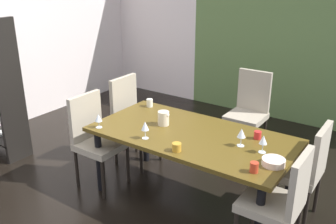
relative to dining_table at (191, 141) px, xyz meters
name	(u,v)px	position (x,y,z in m)	size (l,w,h in m)	color
ground_plane	(126,199)	(-0.54, -0.38, -0.66)	(5.45, 6.20, 0.02)	black
back_panel_interior	(155,23)	(-2.40, 2.67, 0.63)	(1.74, 0.10, 2.55)	silver
garden_window_panel	(312,38)	(0.33, 2.67, 0.63)	(3.72, 0.10, 2.55)	#5B7641
dining_table	(191,141)	(0.00, 0.00, 0.00)	(1.93, 0.98, 0.73)	#554016
chair_head_far	(249,108)	(0.01, 1.37, -0.09)	(0.44, 0.45, 1.02)	tan
chair_left_near	(95,136)	(-0.99, -0.30, -0.10)	(0.44, 0.44, 0.99)	tan
chair_right_near	(281,199)	(0.99, -0.30, -0.11)	(0.44, 0.44, 0.95)	tan
chair_left_far	(132,117)	(-1.00, 0.30, -0.08)	(0.44, 0.44, 1.03)	tan
chair_right_far	(304,167)	(0.99, 0.30, -0.11)	(0.44, 0.44, 0.95)	tan
wine_glass_right	(241,133)	(0.49, 0.02, 0.20)	(0.08, 0.08, 0.17)	silver
wine_glass_front	(145,126)	(-0.30, -0.33, 0.20)	(0.07, 0.07, 0.17)	silver
wine_glass_corner	(263,140)	(0.70, 0.01, 0.19)	(0.07, 0.07, 0.16)	silver
wine_glass_center	(98,118)	(-0.83, -0.39, 0.17)	(0.07, 0.07, 0.14)	silver
serving_bowl_near_shelf	(273,162)	(0.85, -0.15, 0.10)	(0.19, 0.19, 0.05)	#F5DCCA
cup_left	(150,103)	(-0.77, 0.36, 0.12)	(0.07, 0.07, 0.09)	silver
cup_north	(258,135)	(0.56, 0.25, 0.11)	(0.07, 0.07, 0.07)	red
cup_east	(177,147)	(0.08, -0.38, 0.11)	(0.08, 0.08, 0.07)	#BE8827
cup_rear	(254,167)	(0.77, -0.34, 0.12)	(0.07, 0.07, 0.08)	#BE3821
pitcher_near_window	(164,118)	(-0.34, 0.02, 0.15)	(0.13, 0.11, 0.14)	beige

